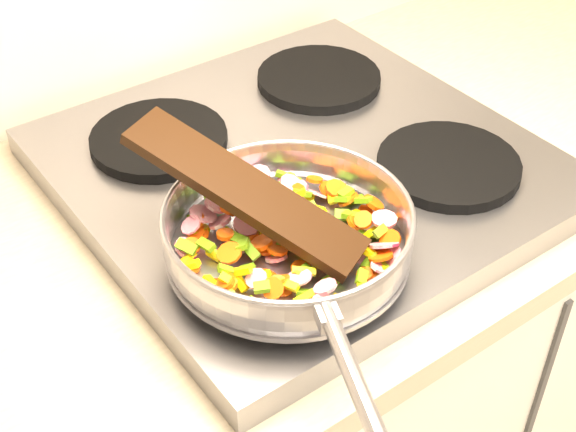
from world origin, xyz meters
TOP-DOWN VIEW (x-y plane):
  - base_cabinet at (0.00, 1.67)m, footprint 3.00×0.65m
  - cooktop at (-0.70, 1.67)m, footprint 0.60×0.60m
  - grate_fl at (-0.84, 1.52)m, footprint 0.19×0.19m
  - grate_fr at (-0.56, 1.52)m, footprint 0.19×0.19m
  - grate_bl at (-0.84, 1.81)m, footprint 0.19×0.19m
  - grate_br at (-0.56, 1.81)m, footprint 0.19×0.19m
  - saute_pan at (-0.84, 1.50)m, footprint 0.32×0.47m
  - vegetable_heap at (-0.83, 1.51)m, footprint 0.26×0.27m
  - wooden_spatula at (-0.86, 1.55)m, footprint 0.18×0.28m

SIDE VIEW (x-z plane):
  - base_cabinet at x=0.00m, z-range 0.00..0.86m
  - cooktop at x=-0.70m, z-range 0.90..0.94m
  - grate_fl at x=-0.84m, z-range 0.94..0.96m
  - grate_fr at x=-0.56m, z-range 0.94..0.96m
  - grate_bl at x=-0.84m, z-range 0.94..0.96m
  - grate_br at x=-0.56m, z-range 0.94..0.96m
  - vegetable_heap at x=-0.83m, z-range 0.95..1.00m
  - saute_pan at x=-0.84m, z-range 0.96..1.02m
  - wooden_spatula at x=-0.86m, z-range 0.97..1.08m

